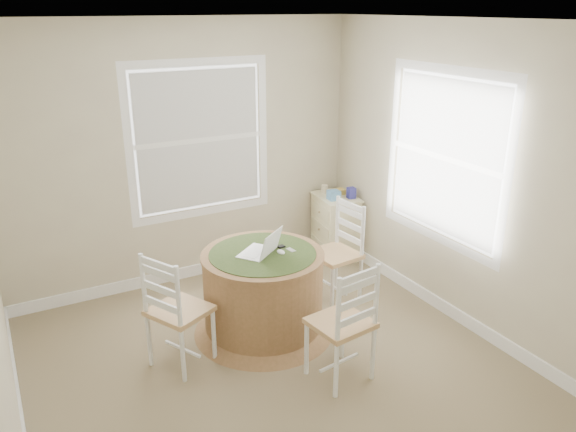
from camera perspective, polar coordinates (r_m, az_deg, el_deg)
room at (r=4.23m, az=-1.03°, el=1.45°), size 3.64×3.64×2.64m
round_table at (r=4.85m, az=-2.53°, el=-7.43°), size 1.22×1.22×0.75m
chair_left at (r=4.48m, az=-10.95°, el=-9.35°), size 0.55×0.55×0.95m
chair_near at (r=4.27m, az=5.37°, el=-10.70°), size 0.47×0.45×0.95m
chair_right at (r=5.35m, az=4.79°, el=-3.86°), size 0.44×0.46×0.95m
laptop at (r=4.69m, az=-2.84°, el=-3.50°), size 0.43×0.42×0.23m
mouse at (r=4.70m, az=-0.73°, el=-3.68°), size 0.07×0.10×0.03m
phone at (r=4.75m, az=0.29°, el=-3.52°), size 0.06×0.10×0.02m
keys at (r=4.81m, az=-0.72°, el=-3.18°), size 0.07×0.06×0.02m
corner_chest at (r=6.32m, az=4.81°, el=-1.05°), size 0.47×0.59×0.72m
tissue_box at (r=6.08m, az=4.68°, el=2.15°), size 0.13×0.13×0.10m
box_yellow at (r=6.24m, az=5.08°, el=2.45°), size 0.16×0.12×0.06m
box_blue at (r=6.13m, az=6.34°, el=2.36°), size 0.09×0.09×0.12m
cup_cream at (r=6.28m, az=3.82°, el=2.74°), size 0.07×0.07×0.09m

